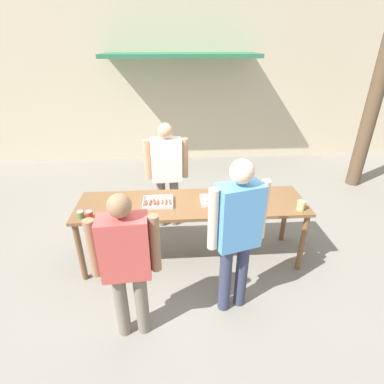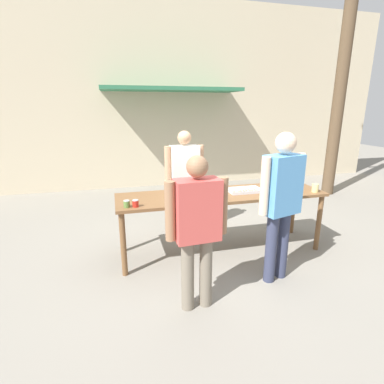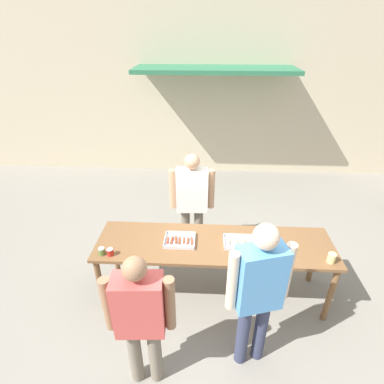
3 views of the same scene
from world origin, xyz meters
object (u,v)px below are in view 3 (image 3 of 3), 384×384
object	(u,v)px
condiment_jar_mustard	(102,251)
beer_cup	(332,258)
food_tray_buns	(244,242)
person_customer_with_cup	(258,288)
person_server_behind_table	(192,198)
condiment_jar_ketchup	(110,252)
food_tray_sausages	(180,241)
person_customer_holding_hotdog	(140,315)

from	to	relation	value
condiment_jar_mustard	beer_cup	size ratio (longest dim) A/B	0.75
food_tray_buns	person_customer_with_cup	bearing A→B (deg)	-87.51
beer_cup	person_server_behind_table	distance (m)	1.96
condiment_jar_mustard	condiment_jar_ketchup	bearing A→B (deg)	-4.58
beer_cup	person_customer_with_cup	distance (m)	1.09
person_customer_with_cup	condiment_jar_mustard	bearing A→B (deg)	-35.24
person_server_behind_table	food_tray_buns	bearing A→B (deg)	-55.02
food_tray_sausages	condiment_jar_ketchup	bearing A→B (deg)	-159.88
food_tray_buns	person_customer_with_cup	distance (m)	0.88
person_server_behind_table	person_customer_holding_hotdog	size ratio (longest dim) A/B	1.04
food_tray_sausages	person_server_behind_table	distance (m)	0.87
person_server_behind_table	person_customer_with_cup	world-z (taller)	person_customer_with_cup
condiment_jar_mustard	person_server_behind_table	xyz separation A→B (m)	(0.98, 1.14, 0.07)
food_tray_sausages	food_tray_buns	size ratio (longest dim) A/B	0.80
food_tray_sausages	condiment_jar_mustard	xyz separation A→B (m)	(-0.87, -0.27, 0.03)
beer_cup	food_tray_buns	bearing A→B (deg)	164.05
food_tray_buns	beer_cup	xyz separation A→B (m)	(0.94, -0.27, 0.04)
condiment_jar_mustard	person_customer_with_cup	distance (m)	1.79
food_tray_sausages	person_server_behind_table	size ratio (longest dim) A/B	0.22
condiment_jar_ketchup	person_customer_holding_hotdog	bearing A→B (deg)	-58.27
food_tray_sausages	condiment_jar_ketchup	size ratio (longest dim) A/B	4.30
food_tray_buns	person_customer_with_cup	world-z (taller)	person_customer_with_cup
beer_cup	person_customer_holding_hotdog	size ratio (longest dim) A/B	0.07
condiment_jar_mustard	person_server_behind_table	distance (m)	1.50
beer_cup	condiment_jar_mustard	bearing A→B (deg)	-179.83
food_tray_buns	condiment_jar_mustard	bearing A→B (deg)	-170.49
person_customer_holding_hotdog	person_customer_with_cup	xyz separation A→B (m)	(1.06, 0.26, 0.11)
food_tray_sausages	beer_cup	distance (m)	1.73
person_customer_holding_hotdog	person_server_behind_table	bearing A→B (deg)	-103.60
beer_cup	person_server_behind_table	world-z (taller)	person_server_behind_table
beer_cup	person_server_behind_table	size ratio (longest dim) A/B	0.07
food_tray_sausages	condiment_jar_mustard	bearing A→B (deg)	-162.55
beer_cup	person_customer_with_cup	bearing A→B (deg)	-146.40
food_tray_buns	condiment_jar_ketchup	distance (m)	1.57
person_server_behind_table	condiment_jar_ketchup	bearing A→B (deg)	-130.31
condiment_jar_ketchup	person_customer_with_cup	size ratio (longest dim) A/B	0.05
food_tray_buns	person_customer_holding_hotdog	bearing A→B (deg)	-132.05
condiment_jar_mustard	condiment_jar_ketchup	xyz separation A→B (m)	(0.10, -0.01, 0.00)
food_tray_buns	person_server_behind_table	distance (m)	1.09
person_server_behind_table	person_customer_holding_hotdog	bearing A→B (deg)	-102.90
condiment_jar_mustard	condiment_jar_ketchup	world-z (taller)	same
condiment_jar_ketchup	person_customer_with_cup	xyz separation A→B (m)	(1.58, -0.58, 0.14)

